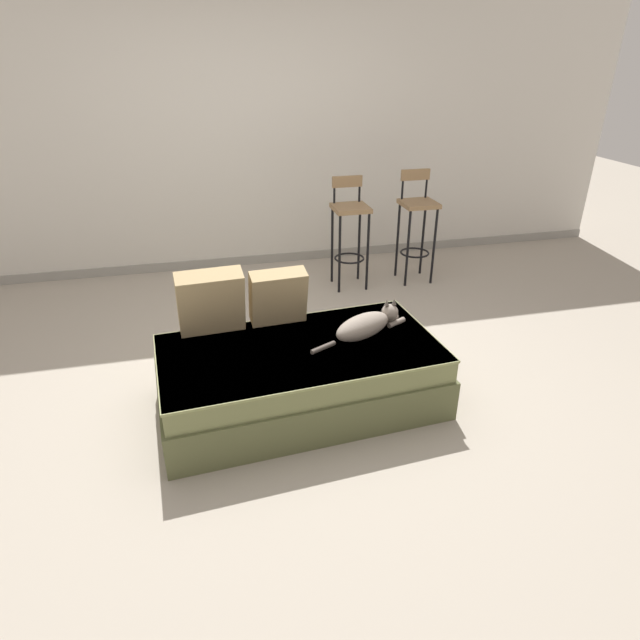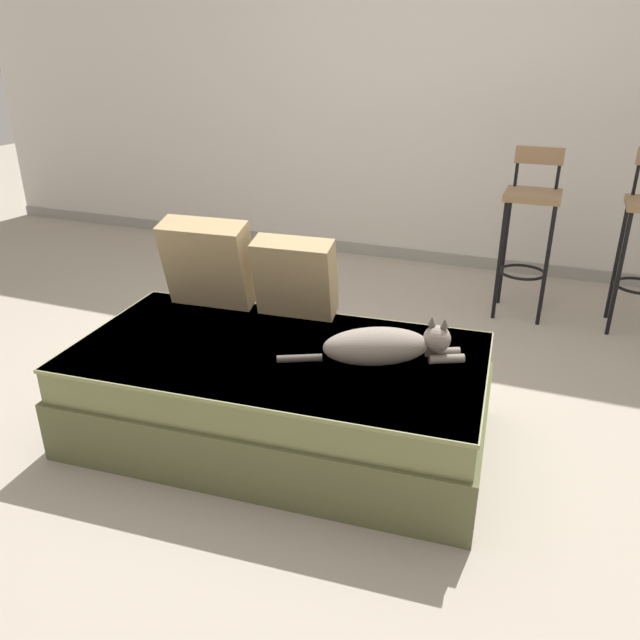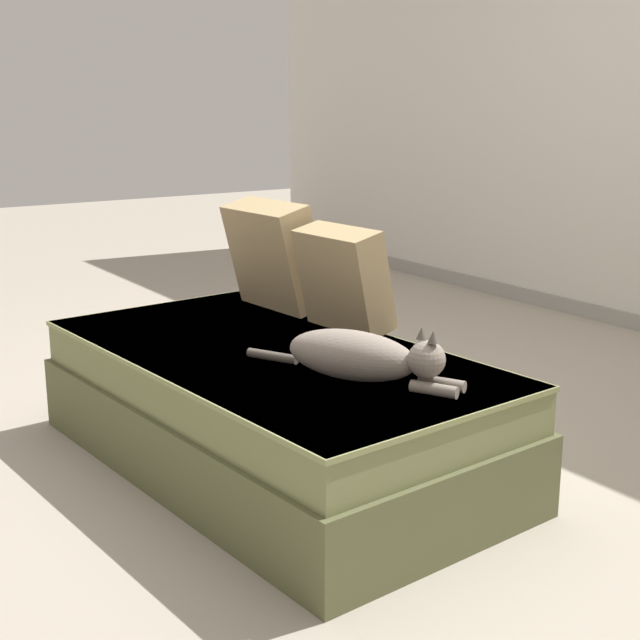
# 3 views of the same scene
# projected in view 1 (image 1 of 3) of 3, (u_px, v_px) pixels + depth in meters

# --- Properties ---
(ground_plane) EXTENTS (16.00, 16.00, 0.00)m
(ground_plane) POSITION_uv_depth(u_px,v_px,m) (290.00, 371.00, 3.80)
(ground_plane) COLOR #A89E8E
(ground_plane) RESTS_ON ground
(wall_back_panel) EXTENTS (8.00, 0.10, 2.60)m
(wall_back_panel) POSITION_uv_depth(u_px,v_px,m) (243.00, 135.00, 5.16)
(wall_back_panel) COLOR silver
(wall_back_panel) RESTS_ON ground
(wall_baseboard_trim) EXTENTS (8.00, 0.02, 0.09)m
(wall_baseboard_trim) POSITION_uv_depth(u_px,v_px,m) (252.00, 260.00, 5.68)
(wall_baseboard_trim) COLOR gray
(wall_baseboard_trim) RESTS_ON ground
(couch) EXTENTS (1.79, 1.04, 0.42)m
(couch) POSITION_uv_depth(u_px,v_px,m) (301.00, 376.00, 3.35)
(couch) COLOR brown
(couch) RESTS_ON ground
(throw_pillow_corner) EXTENTS (0.43, 0.27, 0.43)m
(throw_pillow_corner) POSITION_uv_depth(u_px,v_px,m) (211.00, 302.00, 3.33)
(throw_pillow_corner) COLOR tan
(throw_pillow_corner) RESTS_ON couch
(throw_pillow_middle) EXTENTS (0.38, 0.23, 0.38)m
(throw_pillow_middle) POSITION_uv_depth(u_px,v_px,m) (278.00, 297.00, 3.46)
(throw_pillow_middle) COLOR tan
(throw_pillow_middle) RESTS_ON couch
(cat) EXTENTS (0.70, 0.37, 0.19)m
(cat) POSITION_uv_depth(u_px,v_px,m) (366.00, 325.00, 3.36)
(cat) COLOR gray
(cat) RESTS_ON couch
(bar_stool_near_window) EXTENTS (0.32, 0.32, 1.02)m
(bar_stool_near_window) POSITION_uv_depth(u_px,v_px,m) (350.00, 223.00, 4.91)
(bar_stool_near_window) COLOR black
(bar_stool_near_window) RESTS_ON ground
(bar_stool_by_doorway) EXTENTS (0.32, 0.32, 1.05)m
(bar_stool_by_doorway) POSITION_uv_depth(u_px,v_px,m) (417.00, 218.00, 5.05)
(bar_stool_by_doorway) COLOR black
(bar_stool_by_doorway) RESTS_ON ground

